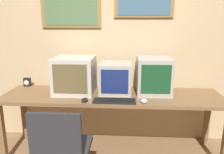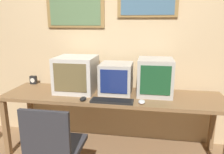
% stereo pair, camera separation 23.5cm
% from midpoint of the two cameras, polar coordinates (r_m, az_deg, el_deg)
% --- Properties ---
extents(wall_back, '(8.00, 0.08, 2.60)m').
position_cam_midpoint_polar(wall_back, '(2.68, 3.96, 10.41)').
color(wall_back, '#D1B284').
rests_on(wall_back, ground_plane).
extents(desk, '(2.40, 0.62, 0.70)m').
position_cam_midpoint_polar(desk, '(2.42, 2.79, -6.13)').
color(desk, olive).
rests_on(desk, ground_plane).
extents(monitor_left, '(0.44, 0.43, 0.40)m').
position_cam_midpoint_polar(monitor_left, '(2.50, -6.65, 0.75)').
color(monitor_left, beige).
rests_on(monitor_left, desk).
extents(monitor_center, '(0.35, 0.38, 0.33)m').
position_cam_midpoint_polar(monitor_center, '(2.44, 3.89, -0.28)').
color(monitor_center, '#B7B2A8').
rests_on(monitor_center, desk).
extents(monitor_right, '(0.37, 0.39, 0.40)m').
position_cam_midpoint_polar(monitor_right, '(2.43, 13.89, 0.03)').
color(monitor_right, '#B7B2A8').
rests_on(monitor_right, desk).
extents(keyboard_main, '(0.43, 0.13, 0.03)m').
position_cam_midpoint_polar(keyboard_main, '(2.18, 3.09, -6.29)').
color(keyboard_main, black).
rests_on(keyboard_main, desk).
extents(mouse_near_keyboard, '(0.07, 0.10, 0.03)m').
position_cam_midpoint_polar(mouse_near_keyboard, '(2.18, 10.85, -6.42)').
color(mouse_near_keyboard, silver).
rests_on(mouse_near_keyboard, desk).
extents(mouse_far_corner, '(0.07, 0.11, 0.03)m').
position_cam_midpoint_polar(mouse_far_corner, '(2.23, -4.60, -5.74)').
color(mouse_far_corner, black).
rests_on(mouse_far_corner, desk).
extents(desk_clock, '(0.08, 0.05, 0.10)m').
position_cam_midpoint_polar(desk_clock, '(2.94, -17.74, -0.76)').
color(desk_clock, black).
rests_on(desk_clock, desk).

